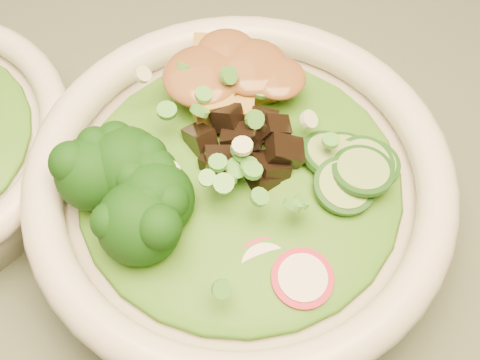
{
  "coord_description": "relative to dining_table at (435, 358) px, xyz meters",
  "views": [
    {
      "loc": [
        -0.18,
        -0.16,
        1.21
      ],
      "look_at": [
        -0.16,
        0.08,
        0.81
      ],
      "focal_mm": 50.0,
      "sensor_mm": 36.0,
      "label": 1
    }
  ],
  "objects": [
    {
      "name": "peanut_sauce",
      "position": [
        -0.17,
        0.15,
        0.21
      ],
      "size": [
        0.08,
        0.06,
        0.02
      ],
      "primitive_type": "ellipsoid",
      "color": "brown",
      "rests_on": "tofu_cubes"
    },
    {
      "name": "scallion_garnish",
      "position": [
        -0.16,
        0.08,
        0.21
      ],
      "size": [
        0.21,
        0.21,
        0.03
      ],
      "primitive_type": null,
      "color": "#489936",
      "rests_on": "salad_bowl"
    },
    {
      "name": "tofu_cubes",
      "position": [
        -0.17,
        0.15,
        0.19
      ],
      "size": [
        0.12,
        0.1,
        0.04
      ],
      "primitive_type": null,
      "rotation": [
        0.0,
        0.0,
        0.32
      ],
      "color": "#A78537",
      "rests_on": "salad_bowl"
    },
    {
      "name": "broccoli_florets",
      "position": [
        -0.23,
        0.07,
        0.2
      ],
      "size": [
        0.11,
        0.1,
        0.05
      ],
      "primitive_type": null,
      "rotation": [
        0.0,
        0.0,
        0.32
      ],
      "color": "black",
      "rests_on": "salad_bowl"
    },
    {
      "name": "radish_slices",
      "position": [
        -0.15,
        0.01,
        0.19
      ],
      "size": [
        0.13,
        0.08,
        0.02
      ],
      "primitive_type": null,
      "rotation": [
        0.0,
        0.0,
        0.32
      ],
      "color": "#A70C2C",
      "rests_on": "salad_bowl"
    },
    {
      "name": "dining_table",
      "position": [
        0.0,
        0.0,
        0.0
      ],
      "size": [
        1.2,
        0.8,
        0.75
      ],
      "color": "black",
      "rests_on": "ground"
    },
    {
      "name": "lettuce_bed",
      "position": [
        -0.16,
        0.08,
        0.18
      ],
      "size": [
        0.23,
        0.23,
        0.03
      ],
      "primitive_type": "ellipsoid",
      "color": "#296A16",
      "rests_on": "salad_bowl"
    },
    {
      "name": "salad_bowl",
      "position": [
        -0.16,
        0.08,
        0.16
      ],
      "size": [
        0.3,
        0.3,
        0.08
      ],
      "rotation": [
        0.0,
        0.0,
        0.32
      ],
      "color": "silver",
      "rests_on": "dining_table"
    },
    {
      "name": "cucumber_slices",
      "position": [
        -0.09,
        0.09,
        0.19
      ],
      "size": [
        0.1,
        0.1,
        0.04
      ],
      "primitive_type": null,
      "rotation": [
        0.0,
        0.0,
        0.32
      ],
      "color": "#8EB162",
      "rests_on": "salad_bowl"
    },
    {
      "name": "mushroom_heap",
      "position": [
        -0.17,
        0.09,
        0.2
      ],
      "size": [
        0.1,
        0.1,
        0.04
      ],
      "primitive_type": null,
      "rotation": [
        0.0,
        0.0,
        0.32
      ],
      "color": "black",
      "rests_on": "salad_bowl"
    }
  ]
}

